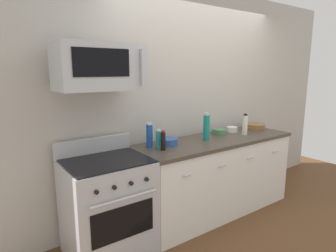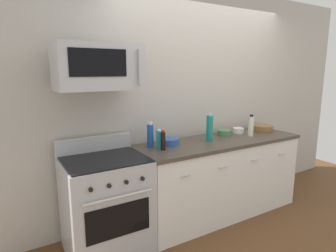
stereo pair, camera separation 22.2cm
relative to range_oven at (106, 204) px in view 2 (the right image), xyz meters
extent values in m
plane|color=brown|center=(1.41, 0.00, -0.47)|extent=(6.18, 6.18, 0.00)
cube|color=#B7B2A8|center=(1.41, 0.41, 0.88)|extent=(5.15, 0.10, 2.70)
cube|color=white|center=(1.41, 0.00, -0.03)|extent=(2.03, 0.62, 0.88)
cube|color=#473D33|center=(1.41, 0.00, 0.43)|extent=(2.06, 0.65, 0.04)
cube|color=black|center=(1.41, -0.28, -0.42)|extent=(2.03, 0.02, 0.10)
cylinder|color=silver|center=(0.69, -0.33, 0.25)|extent=(0.10, 0.02, 0.02)
cylinder|color=silver|center=(1.17, -0.33, 0.25)|extent=(0.10, 0.02, 0.02)
cylinder|color=silver|center=(1.64, -0.33, 0.25)|extent=(0.10, 0.02, 0.02)
cylinder|color=silver|center=(2.12, -0.33, 0.25)|extent=(0.10, 0.02, 0.02)
cube|color=#B7BABF|center=(0.00, 0.00, -0.01)|extent=(0.76, 0.64, 0.91)
cube|color=black|center=(0.00, -0.33, -0.02)|extent=(0.58, 0.01, 0.30)
cylinder|color=#B7BABF|center=(0.00, -0.36, 0.21)|extent=(0.61, 0.02, 0.02)
cube|color=#B7BABF|center=(0.00, 0.29, 0.52)|extent=(0.76, 0.06, 0.16)
cube|color=black|center=(0.00, 0.00, 0.45)|extent=(0.73, 0.61, 0.01)
cylinder|color=black|center=(-0.23, -0.34, 0.32)|extent=(0.04, 0.02, 0.04)
cylinder|color=black|center=(-0.08, -0.34, 0.32)|extent=(0.04, 0.02, 0.04)
cylinder|color=black|center=(0.08, -0.34, 0.32)|extent=(0.04, 0.02, 0.04)
cylinder|color=black|center=(0.23, -0.34, 0.32)|extent=(0.04, 0.02, 0.04)
cube|color=#B7BABF|center=(0.00, 0.05, 1.28)|extent=(0.74, 0.40, 0.40)
cube|color=black|center=(-0.06, -0.16, 1.31)|extent=(0.48, 0.01, 0.22)
cube|color=#B7BABF|center=(0.30, -0.17, 1.28)|extent=(0.02, 0.04, 0.30)
cylinder|color=#197F7A|center=(1.27, 0.03, 0.60)|extent=(0.08, 0.08, 0.29)
cylinder|color=beige|center=(1.27, 0.03, 0.76)|extent=(0.05, 0.05, 0.03)
cylinder|color=#1E4CA5|center=(0.55, 0.13, 0.57)|extent=(0.07, 0.07, 0.24)
cylinder|color=silver|center=(0.55, 0.13, 0.71)|extent=(0.04, 0.04, 0.02)
cylinder|color=black|center=(0.61, -0.03, 0.54)|extent=(0.05, 0.05, 0.19)
cylinder|color=maroon|center=(0.61, -0.03, 0.65)|extent=(0.03, 0.03, 0.02)
cylinder|color=silver|center=(1.86, -0.04, 0.57)|extent=(0.07, 0.07, 0.24)
cylinder|color=black|center=(1.86, -0.04, 0.71)|extent=(0.04, 0.04, 0.02)
cylinder|color=teal|center=(0.61, 0.04, 0.54)|extent=(0.06, 0.06, 0.19)
cylinder|color=white|center=(0.61, 0.04, 0.65)|extent=(0.04, 0.04, 0.02)
cylinder|color=#2D519E|center=(0.78, 0.11, 0.49)|extent=(0.21, 0.21, 0.07)
torus|color=#2D519E|center=(0.78, 0.11, 0.52)|extent=(0.21, 0.21, 0.01)
cylinder|color=#2D519E|center=(0.78, 0.11, 0.46)|extent=(0.12, 0.12, 0.01)
cylinder|color=white|center=(1.85, 0.16, 0.48)|extent=(0.14, 0.14, 0.07)
torus|color=white|center=(1.85, 0.16, 0.52)|extent=(0.14, 0.14, 0.01)
cylinder|color=white|center=(1.85, 0.16, 0.46)|extent=(0.08, 0.08, 0.01)
cylinder|color=#477A4C|center=(1.61, 0.16, 0.48)|extent=(0.17, 0.17, 0.06)
torus|color=#477A4C|center=(1.61, 0.16, 0.51)|extent=(0.17, 0.17, 0.01)
cylinder|color=#477A4C|center=(1.61, 0.16, 0.46)|extent=(0.10, 0.10, 0.01)
cylinder|color=brown|center=(2.24, 0.09, 0.49)|extent=(0.27, 0.27, 0.07)
torus|color=brown|center=(2.24, 0.09, 0.52)|extent=(0.27, 0.27, 0.01)
cylinder|color=brown|center=(2.24, 0.09, 0.46)|extent=(0.15, 0.15, 0.01)
camera|label=1|loc=(-0.98, -2.35, 1.26)|focal=30.51mm
camera|label=2|loc=(-0.79, -2.47, 1.26)|focal=30.51mm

